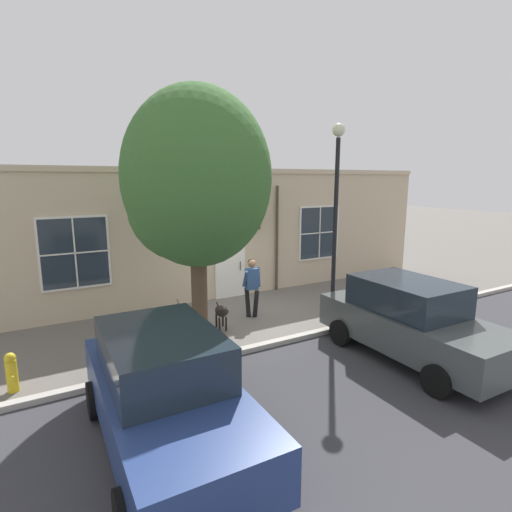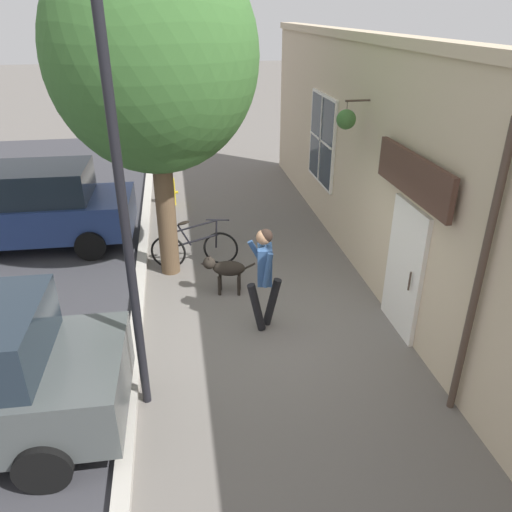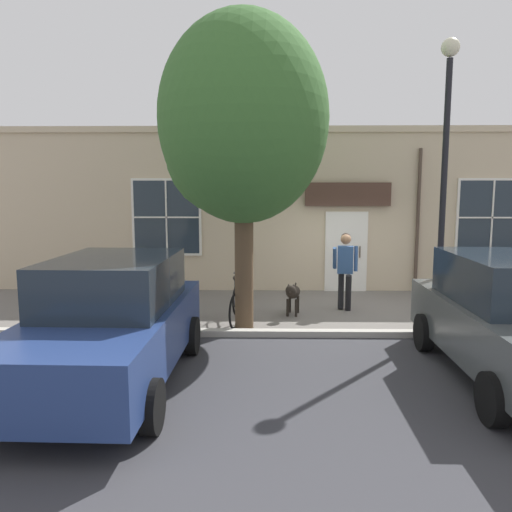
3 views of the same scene
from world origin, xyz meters
The scene contains 10 objects.
ground_plane centered at (0.00, 0.00, 0.00)m, with size 90.00×90.00×0.00m, color #66605B.
curb_and_road centered at (5.85, 0.00, 0.02)m, with size 10.10×28.00×0.12m.
storefront_facade centered at (-2.34, 0.00, 2.16)m, with size 0.95×18.00×4.28m.
pedestrian_walking centered at (-0.04, 0.09, 1.04)m, with size 0.59×0.60×1.73m.
dog_on_leash centered at (0.45, -1.10, 0.49)m, with size 0.98×0.40×0.74m.
street_tree_by_curb centered at (1.42, -2.16, 3.80)m, with size 3.49×3.14×5.88m.
leaning_bicycle centered at (0.93, -2.27, 0.38)m, with size 1.74×0.20×1.01m.
parked_car_nearest_curb centered at (4.27, -3.78, 0.88)m, with size 4.34×2.01×1.75m.
street_lamp centered at (1.78, 1.52, 3.41)m, with size 0.32×0.32×5.28m.
fire_hydrant centered at (1.34, -5.83, 0.40)m, with size 0.34×0.20×0.77m.
Camera 3 is at (10.87, -1.69, 2.68)m, focal length 35.00 mm.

